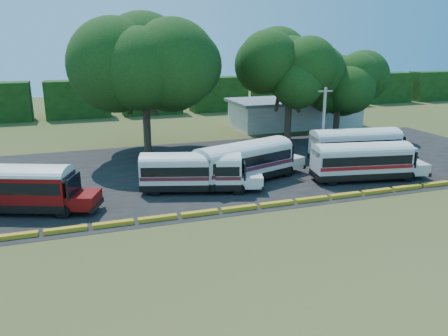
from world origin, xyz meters
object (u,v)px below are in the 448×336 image
object	(u,v)px
bus_red	(13,185)
bus_cream_west	(194,170)
bus_white_red	(363,159)
tree_west	(144,58)

from	to	relation	value
bus_red	bus_cream_west	distance (m)	13.41
bus_white_red	tree_west	distance (m)	23.94
bus_red	bus_white_red	distance (m)	28.43
bus_white_red	tree_west	bearing A→B (deg)	147.73
bus_red	tree_west	size ratio (longest dim) A/B	0.73
bus_cream_west	bus_white_red	distance (m)	15.10
tree_west	bus_white_red	bearing A→B (deg)	-41.99
bus_cream_west	tree_west	size ratio (longest dim) A/B	0.68
bus_white_red	bus_cream_west	bearing A→B (deg)	-177.25
bus_red	bus_cream_west	xyz separation A→B (m)	(13.40, 0.31, -0.17)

